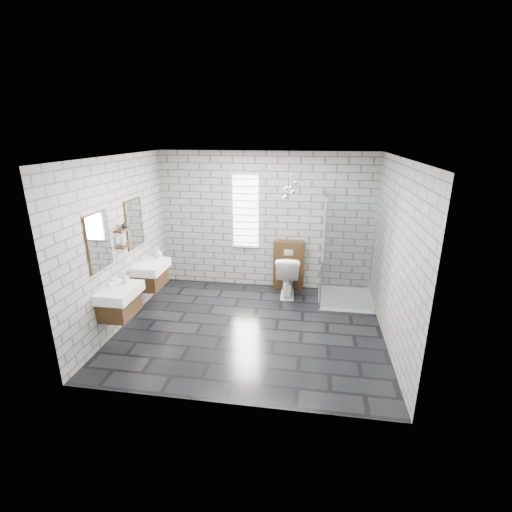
% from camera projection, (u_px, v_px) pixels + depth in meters
% --- Properties ---
extents(floor, '(4.20, 3.60, 0.02)m').
position_uv_depth(floor, '(251.00, 328.00, 6.05)').
color(floor, black).
rests_on(floor, ground).
extents(ceiling, '(4.20, 3.60, 0.02)m').
position_uv_depth(ceiling, '(250.00, 156.00, 5.18)').
color(ceiling, white).
rests_on(ceiling, wall_back).
extents(wall_back, '(4.20, 0.02, 2.70)m').
position_uv_depth(wall_back, '(266.00, 222.00, 7.31)').
color(wall_back, '#979792').
rests_on(wall_back, floor).
extents(wall_front, '(4.20, 0.02, 2.70)m').
position_uv_depth(wall_front, '(222.00, 300.00, 3.92)').
color(wall_front, '#979792').
rests_on(wall_front, floor).
extents(wall_left, '(0.02, 3.60, 2.70)m').
position_uv_depth(wall_left, '(121.00, 243.00, 5.93)').
color(wall_left, '#979792').
rests_on(wall_left, floor).
extents(wall_right, '(0.02, 3.60, 2.70)m').
position_uv_depth(wall_right, '(395.00, 256.00, 5.31)').
color(wall_right, '#979792').
rests_on(wall_right, floor).
extents(vanity_left, '(0.47, 0.70, 1.57)m').
position_uv_depth(vanity_left, '(117.00, 293.00, 5.50)').
color(vanity_left, '#3D2712').
rests_on(vanity_left, wall_left).
extents(vanity_right, '(0.47, 0.70, 1.57)m').
position_uv_depth(vanity_right, '(149.00, 268.00, 6.54)').
color(vanity_right, '#3D2712').
rests_on(vanity_right, wall_left).
extents(shelf_lower, '(0.14, 0.30, 0.03)m').
position_uv_depth(shelf_lower, '(124.00, 246.00, 5.88)').
color(shelf_lower, '#3D2712').
rests_on(shelf_lower, wall_left).
extents(shelf_upper, '(0.14, 0.30, 0.03)m').
position_uv_depth(shelf_upper, '(122.00, 230.00, 5.79)').
color(shelf_upper, '#3D2712').
rests_on(shelf_upper, wall_left).
extents(window, '(0.56, 0.05, 1.48)m').
position_uv_depth(window, '(246.00, 211.00, 7.28)').
color(window, white).
rests_on(window, wall_back).
extents(cistern_panel, '(0.60, 0.20, 1.00)m').
position_uv_depth(cistern_panel, '(289.00, 265.00, 7.41)').
color(cistern_panel, '#3D2712').
rests_on(cistern_panel, floor).
extents(flush_plate, '(0.18, 0.01, 0.12)m').
position_uv_depth(flush_plate, '(289.00, 252.00, 7.22)').
color(flush_plate, silver).
rests_on(flush_plate, cistern_panel).
extents(shower_enclosure, '(1.00, 1.00, 2.03)m').
position_uv_depth(shower_enclosure, '(342.00, 277.00, 6.78)').
color(shower_enclosure, white).
rests_on(shower_enclosure, floor).
extents(pendant_cluster, '(0.26, 0.24, 0.81)m').
position_uv_depth(pendant_cluster, '(290.00, 189.00, 6.60)').
color(pendant_cluster, silver).
rests_on(pendant_cluster, ceiling).
extents(toilet, '(0.49, 0.81, 0.80)m').
position_uv_depth(toilet, '(287.00, 275.00, 7.18)').
color(toilet, white).
rests_on(toilet, floor).
extents(soap_bottle_a, '(0.09, 0.09, 0.17)m').
position_uv_depth(soap_bottle_a, '(125.00, 278.00, 5.61)').
color(soap_bottle_a, '#B2B2B2').
rests_on(soap_bottle_a, vanity_left).
extents(soap_bottle_b, '(0.18, 0.18, 0.18)m').
position_uv_depth(soap_bottle_b, '(158.00, 252.00, 6.76)').
color(soap_bottle_b, '#B2B2B2').
rests_on(soap_bottle_b, vanity_right).
extents(soap_bottle_c, '(0.09, 0.09, 0.19)m').
position_uv_depth(soap_bottle_c, '(122.00, 240.00, 5.80)').
color(soap_bottle_c, '#B2B2B2').
rests_on(soap_bottle_c, shelf_lower).
extents(vase, '(0.10, 0.10, 0.10)m').
position_uv_depth(vase, '(124.00, 225.00, 5.84)').
color(vase, '#B2B2B2').
rests_on(vase, shelf_upper).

